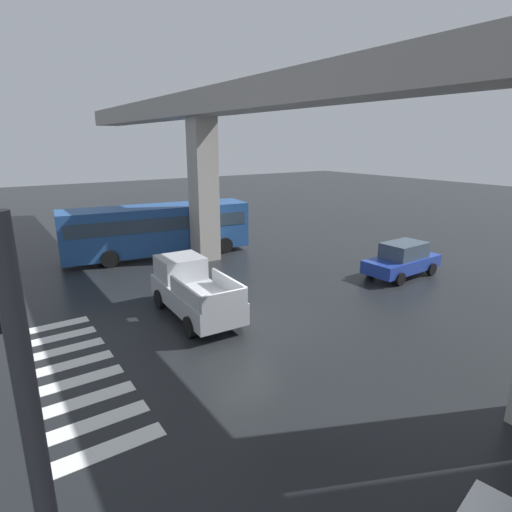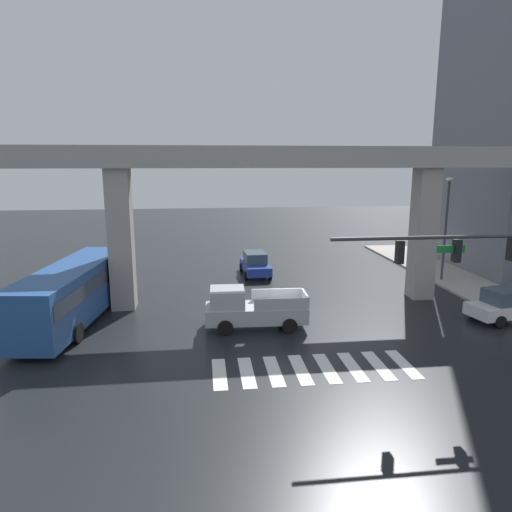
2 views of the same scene
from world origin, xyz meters
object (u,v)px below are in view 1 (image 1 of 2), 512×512
(city_bus, at_px, (158,227))
(traffic_signal_mast, at_px, (5,307))
(sedan_blue, at_px, (402,259))
(pickup_truck, at_px, (192,290))

(city_bus, bearing_deg, traffic_signal_mast, -26.37)
(sedan_blue, bearing_deg, city_bus, -140.17)
(pickup_truck, bearing_deg, traffic_signal_mast, -38.30)
(pickup_truck, xyz_separation_m, sedan_blue, (1.54, 10.98, -0.14))
(pickup_truck, bearing_deg, sedan_blue, 82.04)
(sedan_blue, distance_m, traffic_signal_mast, 18.99)
(city_bus, bearing_deg, pickup_truck, -13.08)
(sedan_blue, relative_size, traffic_signal_mast, 0.50)
(pickup_truck, distance_m, city_bus, 9.37)
(pickup_truck, relative_size, city_bus, 0.47)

